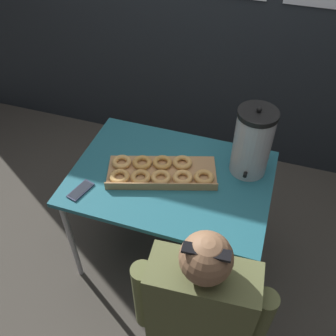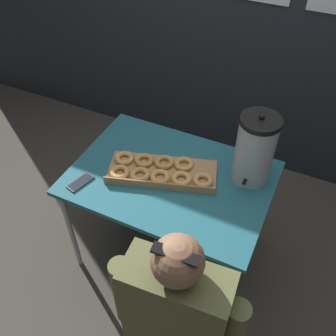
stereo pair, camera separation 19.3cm
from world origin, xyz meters
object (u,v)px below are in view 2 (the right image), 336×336
coffee_urn (255,149)px  cell_phone (80,182)px  donut_box (160,171)px  person_seated (175,327)px

coffee_urn → cell_phone: (-0.84, -0.46, -0.20)m
donut_box → cell_phone: 0.45m
donut_box → person_seated: bearing=-76.2°
coffee_urn → cell_phone: size_ratio=2.60×
coffee_urn → person_seated: bearing=-93.3°
donut_box → person_seated: (0.42, -0.69, -0.20)m
donut_box → cell_phone: size_ratio=4.00×
coffee_urn → donut_box: bearing=-157.0°
donut_box → person_seated: 0.84m
person_seated → donut_box: bearing=-62.9°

